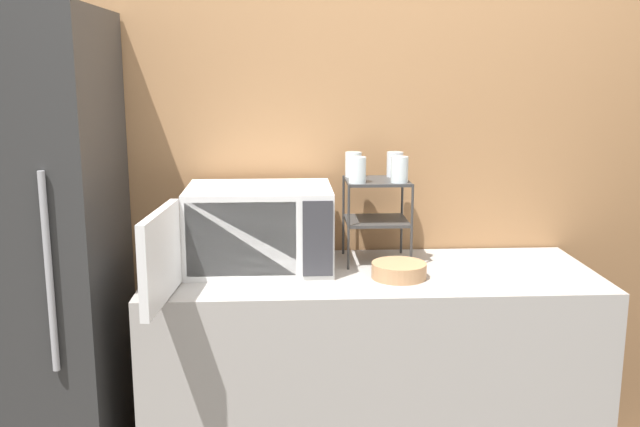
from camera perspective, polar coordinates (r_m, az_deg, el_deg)
wall_back at (r=3.06m, az=3.39°, el=3.86°), size 8.00×0.06×2.60m
counter at (r=2.94m, az=4.02°, el=-13.45°), size 1.73×0.66×0.94m
microwave at (r=2.78m, az=-5.22°, el=-1.22°), size 0.63×0.83×0.32m
dish_rack at (r=2.87m, az=4.55°, el=0.86°), size 0.26×0.24×0.34m
glass_front_left at (r=2.76m, az=3.01°, el=3.51°), size 0.07×0.07×0.10m
glass_back_right at (r=2.93m, az=6.01°, el=3.93°), size 0.07×0.07×0.10m
glass_front_right at (r=2.78m, az=6.38°, el=3.52°), size 0.07×0.07×0.10m
glass_back_left at (r=2.91m, az=2.69°, el=3.94°), size 0.07×0.07×0.10m
bowl at (r=2.69m, az=6.33°, el=-4.57°), size 0.21×0.21×0.06m
refrigerator at (r=2.89m, az=-22.10°, el=-4.33°), size 0.61×0.71×1.92m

